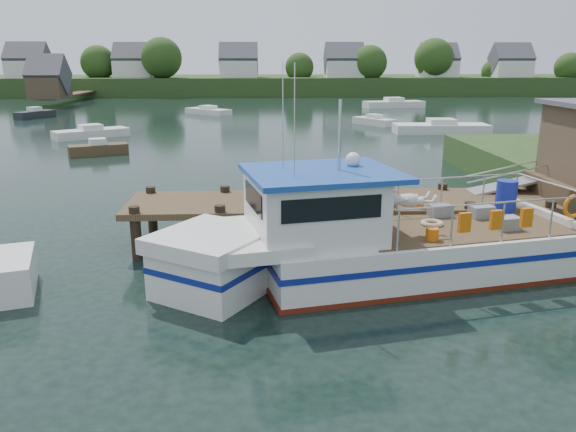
{
  "coord_description": "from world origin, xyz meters",
  "views": [
    {
      "loc": [
        -1.81,
        -17.35,
        5.74
      ],
      "look_at": [
        -1.0,
        -1.5,
        1.3
      ],
      "focal_mm": 35.0,
      "sensor_mm": 36.0,
      "label": 1
    }
  ],
  "objects_px": {
    "moored_a": "(91,133)",
    "moored_c": "(441,128)",
    "dock": "(519,172)",
    "lobster_boat": "(365,242)",
    "moored_d": "(208,111)",
    "moored_far": "(394,104)",
    "moored_rowboat": "(98,149)",
    "moored_b": "(374,121)",
    "moored_e": "(35,114)"
  },
  "relations": [
    {
      "from": "dock",
      "to": "moored_a",
      "type": "relative_size",
      "value": 3.0
    },
    {
      "from": "dock",
      "to": "moored_a",
      "type": "distance_m",
      "value": 33.44
    },
    {
      "from": "dock",
      "to": "moored_e",
      "type": "relative_size",
      "value": 3.94
    },
    {
      "from": "moored_far",
      "to": "moored_a",
      "type": "distance_m",
      "value": 39.21
    },
    {
      "from": "dock",
      "to": "lobster_boat",
      "type": "relative_size",
      "value": 1.39
    },
    {
      "from": "moored_c",
      "to": "moored_far",
      "type": "bearing_deg",
      "value": 97.88
    },
    {
      "from": "dock",
      "to": "moored_far",
      "type": "height_order",
      "value": "dock"
    },
    {
      "from": "moored_b",
      "to": "moored_e",
      "type": "distance_m",
      "value": 33.92
    },
    {
      "from": "moored_far",
      "to": "moored_c",
      "type": "bearing_deg",
      "value": -119.44
    },
    {
      "from": "dock",
      "to": "moored_d",
      "type": "relative_size",
      "value": 3.12
    },
    {
      "from": "moored_e",
      "to": "moored_b",
      "type": "bearing_deg",
      "value": 6.39
    },
    {
      "from": "dock",
      "to": "lobster_boat",
      "type": "distance_m",
      "value": 6.53
    },
    {
      "from": "moored_d",
      "to": "moored_rowboat",
      "type": "bearing_deg",
      "value": -116.32
    },
    {
      "from": "dock",
      "to": "moored_c",
      "type": "bearing_deg",
      "value": 77.07
    },
    {
      "from": "moored_far",
      "to": "moored_a",
      "type": "xyz_separation_m",
      "value": [
        -29.29,
        -26.07,
        -0.09
      ]
    },
    {
      "from": "moored_a",
      "to": "dock",
      "type": "bearing_deg",
      "value": -65.58
    },
    {
      "from": "lobster_boat",
      "to": "moored_d",
      "type": "relative_size",
      "value": 2.24
    },
    {
      "from": "moored_c",
      "to": "dock",
      "type": "bearing_deg",
      "value": -90.43
    },
    {
      "from": "moored_rowboat",
      "to": "moored_c",
      "type": "distance_m",
      "value": 26.25
    },
    {
      "from": "moored_rowboat",
      "to": "moored_b",
      "type": "distance_m",
      "value": 25.66
    },
    {
      "from": "lobster_boat",
      "to": "moored_rowboat",
      "type": "height_order",
      "value": "lobster_boat"
    },
    {
      "from": "lobster_boat",
      "to": "moored_b",
      "type": "distance_m",
      "value": 37.45
    },
    {
      "from": "moored_far",
      "to": "moored_c",
      "type": "relative_size",
      "value": 1.01
    },
    {
      "from": "lobster_boat",
      "to": "moored_far",
      "type": "xyz_separation_m",
      "value": [
        13.77,
        55.24,
        -0.57
      ]
    },
    {
      "from": "moored_far",
      "to": "moored_d",
      "type": "relative_size",
      "value": 1.44
    },
    {
      "from": "lobster_boat",
      "to": "moored_c",
      "type": "bearing_deg",
      "value": 57.06
    },
    {
      "from": "moored_c",
      "to": "moored_a",
      "type": "bearing_deg",
      "value": -164.99
    },
    {
      "from": "moored_b",
      "to": "moored_d",
      "type": "distance_m",
      "value": 19.36
    },
    {
      "from": "dock",
      "to": "moored_e",
      "type": "distance_m",
      "value": 51.52
    },
    {
      "from": "moored_c",
      "to": "moored_e",
      "type": "relative_size",
      "value": 1.79
    },
    {
      "from": "moored_far",
      "to": "moored_b",
      "type": "distance_m",
      "value": 19.57
    },
    {
      "from": "moored_b",
      "to": "moored_e",
      "type": "relative_size",
      "value": 1.06
    },
    {
      "from": "dock",
      "to": "moored_b",
      "type": "bearing_deg",
      "value": 86.44
    },
    {
      "from": "moored_far",
      "to": "moored_c",
      "type": "height_order",
      "value": "moored_far"
    },
    {
      "from": "dock",
      "to": "moored_c",
      "type": "distance_m",
      "value": 27.87
    },
    {
      "from": "moored_far",
      "to": "moored_d",
      "type": "height_order",
      "value": "moored_far"
    },
    {
      "from": "moored_a",
      "to": "moored_c",
      "type": "height_order",
      "value": "moored_c"
    },
    {
      "from": "moored_a",
      "to": "moored_c",
      "type": "bearing_deg",
      "value": -12.17
    },
    {
      "from": "dock",
      "to": "moored_rowboat",
      "type": "bearing_deg",
      "value": 135.73
    },
    {
      "from": "moored_rowboat",
      "to": "moored_far",
      "type": "height_order",
      "value": "moored_far"
    },
    {
      "from": "moored_c",
      "to": "moored_e",
      "type": "bearing_deg",
      "value": 171.81
    },
    {
      "from": "moored_far",
      "to": "moored_e",
      "type": "height_order",
      "value": "moored_far"
    },
    {
      "from": "moored_far",
      "to": "moored_e",
      "type": "bearing_deg",
      "value": 170.64
    },
    {
      "from": "moored_rowboat",
      "to": "moored_e",
      "type": "distance_m",
      "value": 26.44
    },
    {
      "from": "moored_d",
      "to": "moored_c",
      "type": "bearing_deg",
      "value": -57.47
    },
    {
      "from": "moored_c",
      "to": "moored_e",
      "type": "distance_m",
      "value": 39.74
    },
    {
      "from": "moored_a",
      "to": "moored_e",
      "type": "xyz_separation_m",
      "value": [
        -9.89,
        15.23,
        0.04
      ]
    },
    {
      "from": "lobster_boat",
      "to": "moored_far",
      "type": "distance_m",
      "value": 56.93
    },
    {
      "from": "lobster_boat",
      "to": "moored_b",
      "type": "xyz_separation_m",
      "value": [
        7.61,
        36.66,
        -0.68
      ]
    },
    {
      "from": "moored_rowboat",
      "to": "moored_far",
      "type": "xyz_separation_m",
      "value": [
        26.59,
        34.09,
        0.08
      ]
    }
  ]
}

